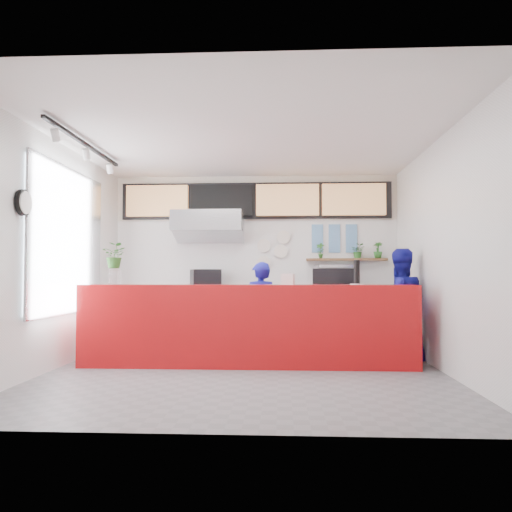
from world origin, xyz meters
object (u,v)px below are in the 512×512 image
at_px(espresso_machine, 333,281).
at_px(staff_right, 400,304).
at_px(pepper_mill, 357,272).
at_px(service_counter, 248,325).
at_px(staff_center, 260,310).
at_px(panini_oven, 205,282).

distance_m(espresso_machine, staff_right, 1.51).
relative_size(espresso_machine, staff_right, 0.42).
bearing_deg(pepper_mill, espresso_machine, 93.93).
bearing_deg(staff_right, service_counter, 1.12).
height_order(service_counter, pepper_mill, pepper_mill).
bearing_deg(staff_right, espresso_machine, -69.45).
distance_m(staff_center, staff_right, 2.03).
bearing_deg(espresso_machine, pepper_mill, -79.89).
bearing_deg(panini_oven, service_counter, -82.84).
height_order(panini_oven, staff_center, staff_center).
height_order(espresso_machine, pepper_mill, pepper_mill).
xyz_separation_m(espresso_machine, staff_center, (-1.20, -1.22, -0.41)).
relative_size(service_counter, panini_oven, 9.51).
relative_size(staff_right, pepper_mill, 5.11).
xyz_separation_m(service_counter, pepper_mill, (1.47, -0.03, 0.72)).
bearing_deg(staff_right, staff_center, -13.68).
height_order(panini_oven, staff_right, staff_right).
xyz_separation_m(espresso_machine, pepper_mill, (0.13, -1.83, 0.15)).
bearing_deg(espresso_machine, staff_right, -49.49).
height_order(service_counter, staff_center, staff_center).
relative_size(panini_oven, staff_right, 0.29).
height_order(espresso_machine, staff_center, staff_center).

